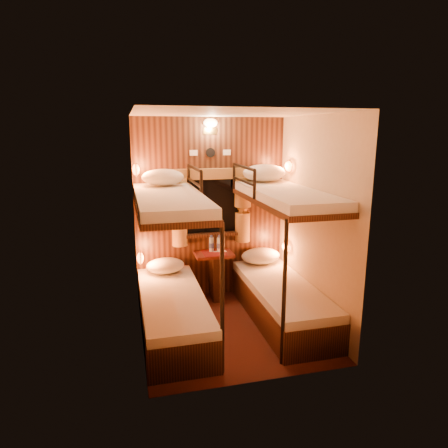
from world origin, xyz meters
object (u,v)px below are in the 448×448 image
object	(u,v)px
bunk_right	(282,275)
bottle_left	(211,245)
table	(214,270)
bottle_right	(219,245)
bunk_left	(172,285)

from	to	relation	value
bunk_right	bottle_left	xyz separation A→B (m)	(-0.67, 0.84, 0.19)
table	bottle_left	distance (m)	0.34
bunk_right	table	xyz separation A→B (m)	(-0.65, 0.78, -0.14)
bottle_left	bottle_right	xyz separation A→B (m)	(0.10, -0.03, 0.00)
table	bottle_right	xyz separation A→B (m)	(0.08, 0.03, 0.33)
bottle_left	bunk_right	bearing A→B (deg)	-51.58
bunk_right	table	size ratio (longest dim) A/B	2.90
bunk_right	bottle_left	size ratio (longest dim) A/B	8.35
bottle_left	bunk_left	bearing A→B (deg)	-126.80
bunk_left	bottle_right	size ratio (longest dim) A/B	8.32
bunk_right	bottle_right	distance (m)	1.01
bunk_right	table	bearing A→B (deg)	129.67
bottle_right	bunk_left	bearing A→B (deg)	-132.04
bunk_left	table	xyz separation A→B (m)	(0.65, 0.78, -0.14)
bottle_left	bottle_right	size ratio (longest dim) A/B	1.00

